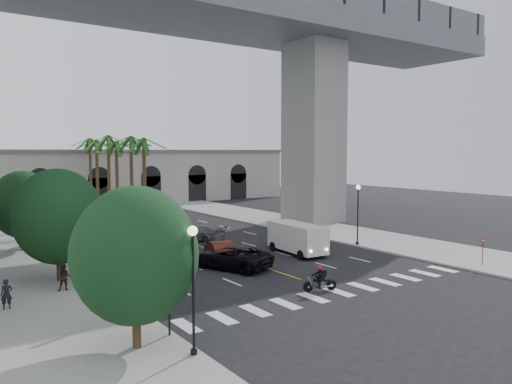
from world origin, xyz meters
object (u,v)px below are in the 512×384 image
object	(u,v)px
cargo_van	(297,237)
pedestrian_b	(64,277)
car_c	(231,257)
car_e	(175,239)
motorcycle_rider	(321,280)
do_not_enter_sign	(483,245)
traffic_signal_near	(169,283)
car_b	(220,251)
pedestrian_a	(7,294)
car_d	(200,232)
lamp_post_left_far	(61,219)
car_a	(293,238)
lamp_post_left_near	(193,279)
lamp_post_right	(358,209)
traffic_signal_far	(135,265)

from	to	relation	value
cargo_van	pedestrian_b	size ratio (longest dim) A/B	3.71
car_c	car_e	xyz separation A→B (m)	(-0.04, 8.93, -0.02)
car_c	cargo_van	xyz separation A→B (m)	(7.01, 1.16, 0.53)
motorcycle_rider	pedestrian_b	distance (m)	15.01
do_not_enter_sign	pedestrian_b	bearing A→B (deg)	146.21
traffic_signal_near	pedestrian_b	distance (m)	10.26
car_b	car_c	bearing A→B (deg)	94.78
car_c	do_not_enter_sign	bearing A→B (deg)	123.73
cargo_van	pedestrian_a	size ratio (longest dim) A/B	3.79
pedestrian_a	car_d	bearing A→B (deg)	42.78
lamp_post_left_far	pedestrian_b	world-z (taller)	lamp_post_left_far
motorcycle_rider	car_e	distance (m)	16.88
car_c	motorcycle_rider	bearing A→B (deg)	76.56
do_not_enter_sign	car_a	bearing A→B (deg)	104.66
car_a	cargo_van	distance (m)	2.49
traffic_signal_near	do_not_enter_sign	world-z (taller)	traffic_signal_near
lamp_post_left_near	do_not_enter_sign	xyz separation A→B (m)	(24.40, 2.36, -1.65)
lamp_post_left_near	car_b	bearing A→B (deg)	55.99
lamp_post_right	motorcycle_rider	xyz separation A→B (m)	(-12.12, -8.70, -2.54)
traffic_signal_near	pedestrian_b	world-z (taller)	traffic_signal_near
traffic_signal_near	car_e	bearing A→B (deg)	63.74
traffic_signal_near	car_b	distance (m)	15.72
lamp_post_right	pedestrian_a	distance (m)	28.23
motorcycle_rider	car_b	size ratio (longest dim) A/B	0.42
motorcycle_rider	car_d	distance (m)	19.23
lamp_post_right	pedestrian_b	world-z (taller)	lamp_post_right
lamp_post_right	motorcycle_rider	distance (m)	15.14
car_a	pedestrian_b	size ratio (longest dim) A/B	3.16
car_d	pedestrian_a	xyz separation A→B (m)	(-18.14, -12.77, 0.19)
lamp_post_left_far	traffic_signal_far	world-z (taller)	lamp_post_left_far
lamp_post_right	traffic_signal_near	distance (m)	25.02
traffic_signal_far	motorcycle_rider	xyz separation A→B (m)	(10.58, -2.20, -1.83)
traffic_signal_far	car_c	xyz separation A→B (m)	(9.22, 5.69, -1.68)
traffic_signal_near	do_not_enter_sign	bearing A→B (deg)	-0.34
car_e	car_b	bearing A→B (deg)	112.35
lamp_post_right	traffic_signal_far	distance (m)	23.62
lamp_post_right	lamp_post_left_near	bearing A→B (deg)	-150.31
lamp_post_right	pedestrian_a	xyz separation A→B (m)	(-28.04, -2.37, -2.30)
lamp_post_left_near	traffic_signal_far	size ratio (longest dim) A/B	1.47
lamp_post_left_far	lamp_post_right	distance (m)	24.16
traffic_signal_far	pedestrian_a	xyz separation A→B (m)	(-5.34, 4.13, -1.59)
motorcycle_rider	do_not_enter_sign	size ratio (longest dim) A/B	0.93
car_d	pedestrian_b	distance (m)	18.45
cargo_van	car_b	bearing A→B (deg)	173.19
car_c	pedestrian_a	distance (m)	14.65
car_c	car_d	distance (m)	11.76
traffic_signal_far	pedestrian_b	bearing A→B (deg)	109.01
motorcycle_rider	car_a	xyz separation A→B (m)	(6.90, 11.15, 0.17)
lamp_post_right	car_a	bearing A→B (deg)	154.95
lamp_post_left_near	lamp_post_right	xyz separation A→B (m)	(22.80, 13.00, 0.00)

